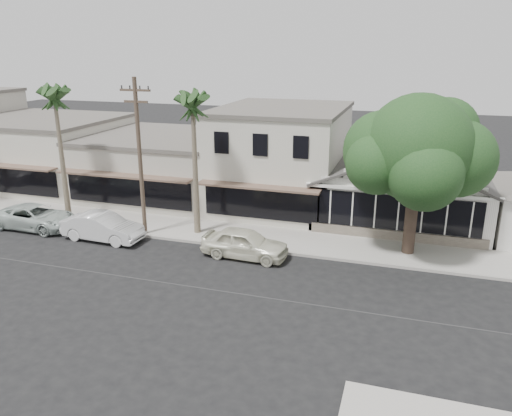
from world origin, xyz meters
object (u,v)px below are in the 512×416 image
(car_0, at_px, (245,243))
(shade_tree, at_px, (416,151))
(car_2, at_px, (36,217))
(utility_pole, at_px, (140,155))
(car_1, at_px, (103,227))

(car_0, xyz_separation_m, shade_tree, (8.06, 3.11, 4.77))
(car_0, bearing_deg, car_2, 90.78)
(car_0, relative_size, car_2, 0.89)
(car_2, height_order, shade_tree, shade_tree)
(car_2, bearing_deg, car_0, -90.69)
(shade_tree, bearing_deg, car_0, -158.90)
(utility_pole, relative_size, car_1, 1.91)
(car_1, xyz_separation_m, shade_tree, (16.52, 3.21, 4.77))
(car_0, height_order, car_2, car_0)
(utility_pole, bearing_deg, car_0, -10.63)
(car_0, relative_size, car_1, 0.97)
(car_0, distance_m, car_1, 8.46)
(shade_tree, bearing_deg, utility_pole, -172.65)
(utility_pole, xyz_separation_m, car_1, (-1.92, -1.33, -4.01))
(car_1, relative_size, shade_tree, 0.56)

